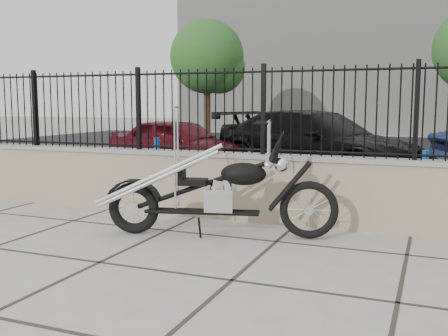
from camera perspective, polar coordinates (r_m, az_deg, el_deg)
ground_plane at (r=5.77m, az=-13.41°, el=-9.98°), size 90.00×90.00×0.00m
parking_lot at (r=17.36m, az=11.17°, el=1.48°), size 30.00×30.00×0.00m
retaining_wall at (r=7.78m, az=-2.81°, el=-1.72°), size 14.00×0.36×0.96m
iron_fence at (r=7.69m, az=-2.86°, el=6.26°), size 14.00×0.08×1.20m
background_building at (r=31.23m, az=16.31°, el=11.15°), size 22.00×6.00×8.00m
chopper_motorcycle at (r=6.52m, az=-0.99°, el=-0.31°), size 2.81×1.18×1.67m
car_red at (r=13.20m, az=-4.92°, el=2.66°), size 4.04×2.27×1.30m
car_black at (r=12.06m, az=10.06°, el=2.64°), size 5.58×4.02×1.50m
bollard_a at (r=11.15m, az=-7.30°, el=0.88°), size 0.13×0.13×0.94m
bollard_b at (r=9.15m, az=20.98°, el=-1.01°), size 0.13×0.13×0.91m
tree_left at (r=23.31m, az=-1.87°, el=12.38°), size 3.21×3.21×5.42m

